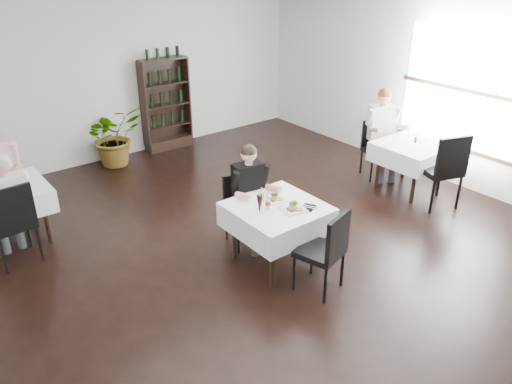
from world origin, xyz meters
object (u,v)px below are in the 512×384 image
Objects in this scene: wine_shelf at (166,105)px; potted_tree at (114,136)px; main_table at (277,217)px; diner_main at (251,189)px.

wine_shelf is 1.20m from potted_tree.
diner_main is (0.01, 0.51, 0.17)m from main_table.
main_table is 0.98× the size of potted_tree.
diner_main is at bearing -85.87° from potted_tree.
wine_shelf is 1.67× the size of potted_tree.
wine_shelf is at bearing 78.22° from main_table.
diner_main is (-0.89, -3.80, -0.05)m from wine_shelf.
main_table is (-0.90, -4.31, -0.23)m from wine_shelf.
wine_shelf reaches higher than main_table.
potted_tree is 0.77× the size of diner_main.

